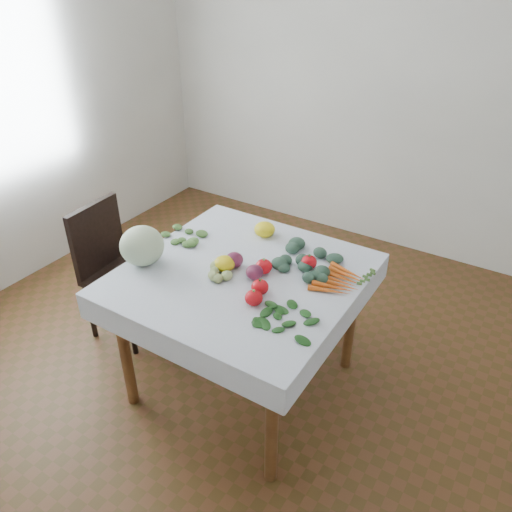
{
  "coord_description": "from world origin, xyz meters",
  "views": [
    {
      "loc": [
        1.16,
        -1.71,
        2.13
      ],
      "look_at": [
        0.03,
        0.08,
        0.82
      ],
      "focal_mm": 35.0,
      "sensor_mm": 36.0,
      "label": 1
    }
  ],
  "objects": [
    {
      "name": "tomato_a",
      "position": [
        0.09,
        0.06,
        0.79
      ],
      "size": [
        0.1,
        0.1,
        0.07
      ],
      "primitive_type": "ellipsoid",
      "rotation": [
        0.0,
        0.0,
        -0.25
      ],
      "color": "red",
      "rests_on": "tablecloth"
    },
    {
      "name": "ground",
      "position": [
        0.0,
        0.0,
        0.0
      ],
      "size": [
        4.0,
        4.0,
        0.0
      ],
      "primitive_type": "plane",
      "color": "#58331C"
    },
    {
      "name": "onion_a",
      "position": [
        0.08,
        -0.01,
        0.79
      ],
      "size": [
        0.1,
        0.1,
        0.07
      ],
      "primitive_type": "ellipsoid",
      "rotation": [
        0.0,
        0.0,
        -0.15
      ],
      "color": "#501736",
      "rests_on": "tablecloth"
    },
    {
      "name": "table",
      "position": [
        0.0,
        0.0,
        0.65
      ],
      "size": [
        1.0,
        1.0,
        0.75
      ],
      "color": "brown",
      "rests_on": "ground"
    },
    {
      "name": "heirloom_back",
      "position": [
        -0.1,
        0.38,
        0.8
      ],
      "size": [
        0.13,
        0.13,
        0.08
      ],
      "primitive_type": "ellipsoid",
      "rotation": [
        0.0,
        0.0,
        0.13
      ],
      "color": "yellow",
      "rests_on": "tablecloth"
    },
    {
      "name": "tomato_d",
      "position": [
        0.17,
        -0.1,
        0.79
      ],
      "size": [
        0.11,
        0.11,
        0.07
      ],
      "primitive_type": "ellipsoid",
      "rotation": [
        0.0,
        0.0,
        -0.43
      ],
      "color": "red",
      "rests_on": "tablecloth"
    },
    {
      "name": "kale_bunch",
      "position": [
        0.26,
        0.23,
        0.78
      ],
      "size": [
        0.31,
        0.3,
        0.05
      ],
      "color": "#31513C",
      "rests_on": "tablecloth"
    },
    {
      "name": "tablecloth",
      "position": [
        0.0,
        0.0,
        0.75
      ],
      "size": [
        1.12,
        1.12,
        0.01
      ],
      "primitive_type": "cube",
      "color": "white",
      "rests_on": "table"
    },
    {
      "name": "heirloom_front",
      "position": [
        -0.09,
        -0.03,
        0.79
      ],
      "size": [
        0.14,
        0.14,
        0.08
      ],
      "primitive_type": "ellipsoid",
      "rotation": [
        0.0,
        0.0,
        -0.36
      ],
      "color": "yellow",
      "rests_on": "tablecloth"
    },
    {
      "name": "dill_bunch",
      "position": [
        -0.48,
        0.11,
        0.77
      ],
      "size": [
        0.26,
        0.19,
        0.03
      ],
      "color": "#4F803A",
      "rests_on": "tablecloth"
    },
    {
      "name": "tomato_b",
      "position": [
        0.26,
        0.21,
        0.79
      ],
      "size": [
        0.08,
        0.08,
        0.07
      ],
      "primitive_type": "ellipsoid",
      "rotation": [
        0.0,
        0.0,
        -0.01
      ],
      "color": "red",
      "rests_on": "tablecloth"
    },
    {
      "name": "tomato_c",
      "position": [
        0.19,
        -0.19,
        0.79
      ],
      "size": [
        0.1,
        0.1,
        0.07
      ],
      "primitive_type": "ellipsoid",
      "rotation": [
        0.0,
        0.0,
        -0.32
      ],
      "color": "red",
      "rests_on": "tablecloth"
    },
    {
      "name": "cabbage",
      "position": [
        -0.48,
        -0.19,
        0.86
      ],
      "size": [
        0.23,
        0.23,
        0.2
      ],
      "primitive_type": "ellipsoid",
      "rotation": [
        0.0,
        0.0,
        -0.05
      ],
      "color": "#B3C7A7",
      "rests_on": "tablecloth"
    },
    {
      "name": "chair",
      "position": [
        -0.96,
        0.0,
        0.49
      ],
      "size": [
        0.41,
        0.41,
        0.86
      ],
      "color": "black",
      "rests_on": "ground"
    },
    {
      "name": "tomatillo_cluster",
      "position": [
        -0.07,
        -0.1,
        0.78
      ],
      "size": [
        0.15,
        0.09,
        0.04
      ],
      "color": "#9EB065",
      "rests_on": "tablecloth"
    },
    {
      "name": "carrot_bunch",
      "position": [
        0.45,
        0.17,
        0.77
      ],
      "size": [
        0.2,
        0.28,
        0.03
      ],
      "color": "orange",
      "rests_on": "tablecloth"
    },
    {
      "name": "basil_bunch",
      "position": [
        0.38,
        -0.19,
        0.76
      ],
      "size": [
        0.28,
        0.24,
        0.01
      ],
      "color": "#19521B",
      "rests_on": "tablecloth"
    },
    {
      "name": "onion_b",
      "position": [
        -0.06,
        0.03,
        0.79
      ],
      "size": [
        0.1,
        0.1,
        0.08
      ],
      "primitive_type": "ellipsoid",
      "rotation": [
        0.0,
        0.0,
        0.16
      ],
      "color": "#501736",
      "rests_on": "tablecloth"
    },
    {
      "name": "back_wall",
      "position": [
        0.0,
        2.0,
        1.35
      ],
      "size": [
        4.0,
        0.04,
        2.7
      ],
      "primitive_type": "cube",
      "color": "white",
      "rests_on": "ground"
    }
  ]
}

